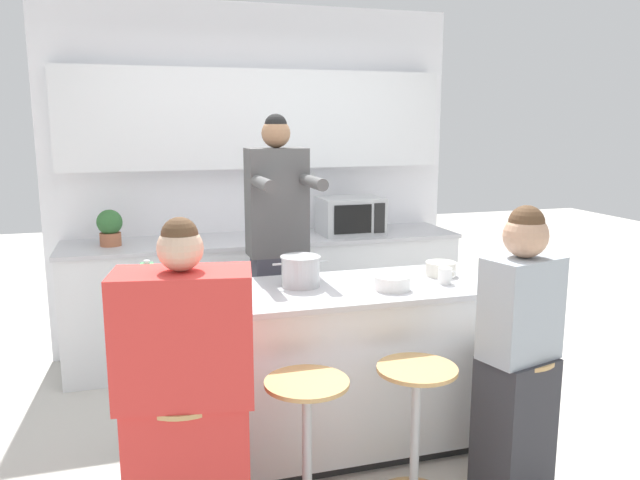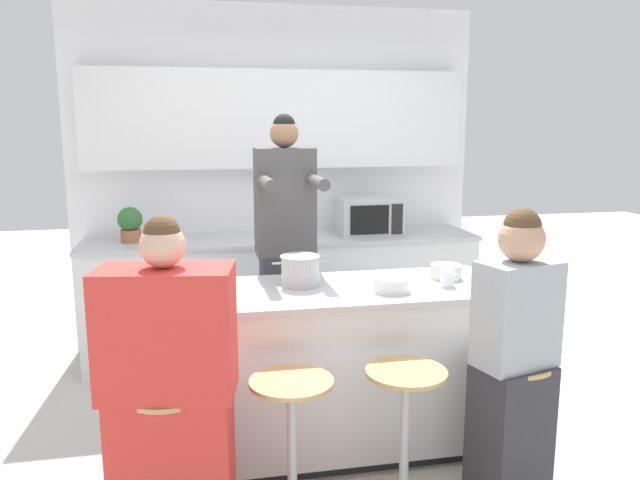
# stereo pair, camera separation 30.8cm
# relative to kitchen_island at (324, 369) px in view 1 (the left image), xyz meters

# --- Properties ---
(ground_plane) EXTENTS (16.00, 16.00, 0.00)m
(ground_plane) POSITION_rel_kitchen_island_xyz_m (0.00, 0.00, -0.47)
(ground_plane) COLOR beige
(wall_back) EXTENTS (3.21, 0.22, 2.70)m
(wall_back) POSITION_rel_kitchen_island_xyz_m (0.00, 1.81, 1.07)
(wall_back) COLOR white
(wall_back) RESTS_ON ground_plane
(back_counter) EXTENTS (2.99, 0.64, 0.94)m
(back_counter) POSITION_rel_kitchen_island_xyz_m (0.00, 1.50, 0.00)
(back_counter) COLOR silver
(back_counter) RESTS_ON ground_plane
(kitchen_island) EXTENTS (1.99, 0.70, 0.93)m
(kitchen_island) POSITION_rel_kitchen_island_xyz_m (0.00, 0.00, 0.00)
(kitchen_island) COLOR black
(kitchen_island) RESTS_ON ground_plane
(bar_stool_leftmost) EXTENTS (0.38, 0.38, 0.69)m
(bar_stool_leftmost) POSITION_rel_kitchen_island_xyz_m (-0.80, -0.61, -0.09)
(bar_stool_leftmost) COLOR tan
(bar_stool_leftmost) RESTS_ON ground_plane
(bar_stool_center_left) EXTENTS (0.38, 0.38, 0.69)m
(bar_stool_center_left) POSITION_rel_kitchen_island_xyz_m (-0.27, -0.61, -0.09)
(bar_stool_center_left) COLOR tan
(bar_stool_center_left) RESTS_ON ground_plane
(bar_stool_center_right) EXTENTS (0.38, 0.38, 0.69)m
(bar_stool_center_right) POSITION_rel_kitchen_island_xyz_m (0.27, -0.61, -0.09)
(bar_stool_center_right) COLOR tan
(bar_stool_center_right) RESTS_ON ground_plane
(bar_stool_rightmost) EXTENTS (0.38, 0.38, 0.69)m
(bar_stool_rightmost) POSITION_rel_kitchen_island_xyz_m (0.80, -0.60, -0.09)
(bar_stool_rightmost) COLOR tan
(bar_stool_rightmost) RESTS_ON ground_plane
(person_cooking) EXTENTS (0.37, 0.59, 1.85)m
(person_cooking) POSITION_rel_kitchen_island_xyz_m (-0.11, 0.62, 0.46)
(person_cooking) COLOR #383842
(person_cooking) RESTS_ON ground_plane
(person_wrapped_blanket) EXTENTS (0.59, 0.37, 1.44)m
(person_wrapped_blanket) POSITION_rel_kitchen_island_xyz_m (-0.79, -0.65, 0.20)
(person_wrapped_blanket) COLOR red
(person_wrapped_blanket) RESTS_ON ground_plane
(person_seated_near) EXTENTS (0.41, 0.34, 1.43)m
(person_seated_near) POSITION_rel_kitchen_island_xyz_m (0.78, -0.65, 0.20)
(person_seated_near) COLOR #333338
(person_seated_near) RESTS_ON ground_plane
(cooking_pot) EXTENTS (0.31, 0.22, 0.17)m
(cooking_pot) POSITION_rel_kitchen_island_xyz_m (-0.11, 0.08, 0.54)
(cooking_pot) COLOR #B7BABC
(cooking_pot) RESTS_ON kitchen_island
(fruit_bowl) EXTENTS (0.17, 0.17, 0.08)m
(fruit_bowl) POSITION_rel_kitchen_island_xyz_m (0.73, 0.07, 0.50)
(fruit_bowl) COLOR silver
(fruit_bowl) RESTS_ON kitchen_island
(mixing_bowl_steel) EXTENTS (0.19, 0.19, 0.07)m
(mixing_bowl_steel) POSITION_rel_kitchen_island_xyz_m (0.34, -0.13, 0.50)
(mixing_bowl_steel) COLOR white
(mixing_bowl_steel) RESTS_ON kitchen_island
(coffee_cup_near) EXTENTS (0.11, 0.07, 0.09)m
(coffee_cup_near) POSITION_rel_kitchen_island_xyz_m (0.67, -0.10, 0.50)
(coffee_cup_near) COLOR white
(coffee_cup_near) RESTS_ON kitchen_island
(coffee_cup_far) EXTENTS (0.12, 0.08, 0.08)m
(coffee_cup_far) POSITION_rel_kitchen_island_xyz_m (-0.75, -0.09, 0.50)
(coffee_cup_far) COLOR orange
(coffee_cup_far) RESTS_ON kitchen_island
(banana_bunch) EXTENTS (0.14, 0.10, 0.05)m
(banana_bunch) POSITION_rel_kitchen_island_xyz_m (-0.75, 0.13, 0.48)
(banana_bunch) COLOR yellow
(banana_bunch) RESTS_ON kitchen_island
(juice_carton) EXTENTS (0.07, 0.07, 0.18)m
(juice_carton) POSITION_rel_kitchen_island_xyz_m (-0.90, 0.15, 0.54)
(juice_carton) COLOR #38844C
(juice_carton) RESTS_ON kitchen_island
(microwave) EXTENTS (0.48, 0.37, 0.29)m
(microwave) POSITION_rel_kitchen_island_xyz_m (0.67, 1.46, 0.61)
(microwave) COLOR #B2B5B7
(microwave) RESTS_ON back_counter
(potted_plant) EXTENTS (0.18, 0.18, 0.26)m
(potted_plant) POSITION_rel_kitchen_island_xyz_m (-1.12, 1.50, 0.61)
(potted_plant) COLOR #A86042
(potted_plant) RESTS_ON back_counter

